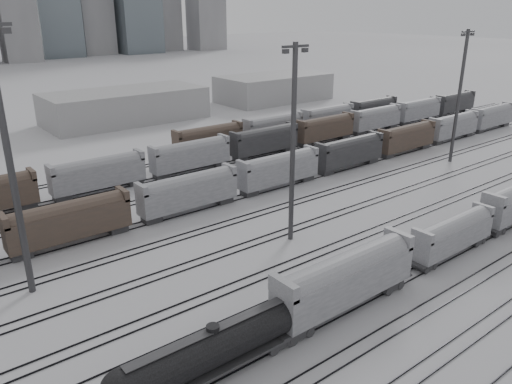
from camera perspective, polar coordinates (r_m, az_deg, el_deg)
ground at (r=57.41m, az=17.63°, el=-9.66°), size 900.00×900.00×0.00m
tracks at (r=67.29m, az=5.42°, el=-4.07°), size 220.00×71.50×0.16m
tank_car_b at (r=41.17m, az=-4.88°, el=-17.40°), size 18.39×3.07×4.54m
hopper_car_a at (r=48.98m, az=10.20°, el=-9.53°), size 16.53×3.28×5.91m
hopper_car_b at (r=63.16m, az=21.60°, el=-4.35°), size 13.29×2.64×4.75m
light_mast_b at (r=52.61m, az=-26.38°, el=3.34°), size 4.31×0.69×26.95m
light_mast_c at (r=59.78m, az=4.25°, el=5.81°), size 3.87×0.62×24.22m
light_mast_d at (r=100.36m, az=22.22°, el=10.33°), size 3.89×0.62×24.30m
bg_string_near at (r=81.36m, az=2.60°, el=2.43°), size 151.00×3.00×5.60m
bg_string_mid at (r=99.31m, az=0.97°, el=5.76°), size 151.00×3.00×5.60m
bg_string_far at (r=116.40m, az=5.22°, el=7.85°), size 66.00×3.00×5.60m
warehouse_mid at (r=134.60m, az=-14.68°, el=9.50°), size 40.00×18.00×8.00m
warehouse_right at (r=160.88m, az=2.07°, el=11.82°), size 35.00×18.00×8.00m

